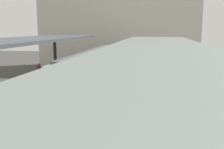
# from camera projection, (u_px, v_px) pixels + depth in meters

# --- Properties ---
(ground_plane) EXTENTS (80.00, 80.00, 0.00)m
(ground_plane) POSITION_uv_depth(u_px,v_px,m) (70.00, 136.00, 11.28)
(ground_plane) COLOR #383835
(platform_right) EXTENTS (4.40, 28.00, 1.00)m
(platform_right) POSITION_uv_depth(u_px,v_px,m) (155.00, 132.00, 10.54)
(platform_right) COLOR #9E9E99
(platform_right) RESTS_ON ground_plane
(track_ballast) EXTENTS (3.20, 28.00, 0.20)m
(track_ballast) POSITION_uv_depth(u_px,v_px,m) (70.00, 134.00, 11.26)
(track_ballast) COLOR #423F3D
(track_ballast) RESTS_ON ground_plane
(rail_near_side) EXTENTS (0.08, 28.00, 0.14)m
(rail_near_side) POSITION_uv_depth(u_px,v_px,m) (55.00, 129.00, 11.35)
(rail_near_side) COLOR slate
(rail_near_side) RESTS_ON track_ballast
(rail_far_side) EXTENTS (0.08, 28.00, 0.14)m
(rail_far_side) POSITION_uv_depth(u_px,v_px,m) (85.00, 132.00, 11.11)
(rail_far_side) COLOR slate
(rail_far_side) RESTS_ON track_ballast
(commuter_train) EXTENTS (2.78, 15.04, 3.10)m
(commuter_train) POSITION_uv_depth(u_px,v_px,m) (104.00, 71.00, 18.45)
(commuter_train) COLOR #ADADB2
(commuter_train) RESTS_ON track_ballast
(canopy_left) EXTENTS (4.18, 21.00, 3.23)m
(canopy_left) POSITION_uv_depth(u_px,v_px,m) (5.00, 42.00, 12.54)
(canopy_left) COLOR #333335
(canopy_left) RESTS_ON platform_left
(canopy_right) EXTENTS (4.18, 21.00, 3.11)m
(canopy_right) POSITION_uv_depth(u_px,v_px,m) (158.00, 47.00, 11.27)
(canopy_right) COLOR #333335
(canopy_right) RESTS_ON platform_right
(platform_bench) EXTENTS (1.40, 0.41, 0.86)m
(platform_bench) POSITION_uv_depth(u_px,v_px,m) (143.00, 94.00, 12.80)
(platform_bench) COLOR black
(platform_bench) RESTS_ON platform_right
(platform_sign) EXTENTS (0.90, 0.08, 2.21)m
(platform_sign) POSITION_uv_depth(u_px,v_px,m) (162.00, 80.00, 10.78)
(platform_sign) COLOR #262628
(platform_sign) RESTS_ON platform_right
(litter_bin) EXTENTS (0.44, 0.44, 0.80)m
(litter_bin) POSITION_uv_depth(u_px,v_px,m) (210.00, 141.00, 7.63)
(litter_bin) COLOR #2D2D30
(litter_bin) RESTS_ON platform_right
(passenger_mid_platform) EXTENTS (0.36, 0.36, 1.67)m
(passenger_mid_platform) POSITION_uv_depth(u_px,v_px,m) (40.00, 76.00, 15.58)
(passenger_mid_platform) COLOR #232328
(passenger_mid_platform) RESTS_ON platform_left
(station_building_backdrop) EXTENTS (18.00, 6.00, 11.00)m
(station_building_backdrop) POSITION_uv_depth(u_px,v_px,m) (119.00, 23.00, 29.77)
(station_building_backdrop) COLOR beige
(station_building_backdrop) RESTS_ON ground_plane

